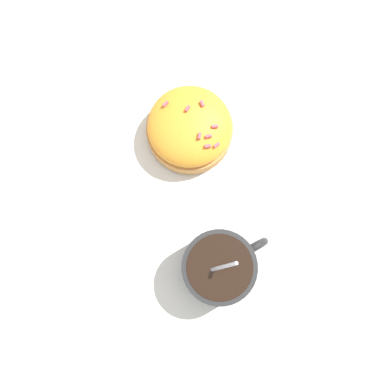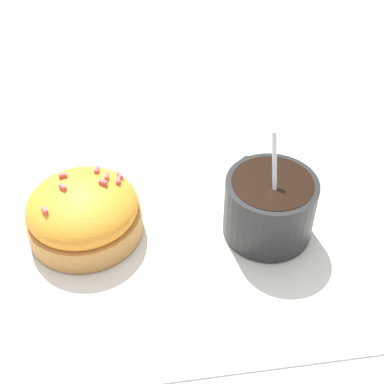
% 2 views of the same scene
% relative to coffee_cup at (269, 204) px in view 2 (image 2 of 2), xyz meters
% --- Properties ---
extents(ground_plane, '(3.00, 3.00, 0.00)m').
position_rel_coffee_cup_xyz_m(ground_plane, '(-0.08, 0.01, -0.04)').
color(ground_plane, silver).
extents(paper_napkin, '(0.33, 0.30, 0.00)m').
position_rel_coffee_cup_xyz_m(paper_napkin, '(-0.08, 0.01, -0.03)').
color(paper_napkin, white).
rests_on(paper_napkin, ground_plane).
extents(coffee_cup, '(0.08, 0.10, 0.10)m').
position_rel_coffee_cup_xyz_m(coffee_cup, '(0.00, 0.00, 0.00)').
color(coffee_cup, black).
rests_on(coffee_cup, paper_napkin).
extents(frosted_pastry, '(0.10, 0.10, 0.06)m').
position_rel_coffee_cup_xyz_m(frosted_pastry, '(-0.17, 0.02, -0.01)').
color(frosted_pastry, '#C18442').
rests_on(frosted_pastry, paper_napkin).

